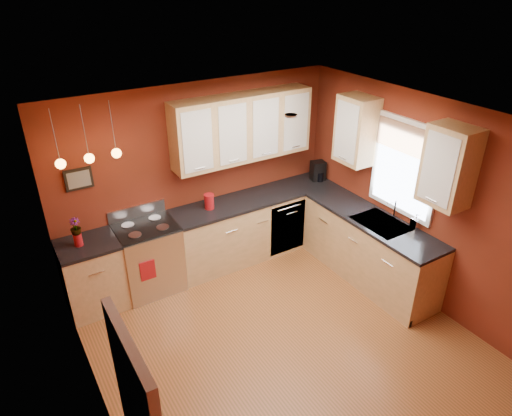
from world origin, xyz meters
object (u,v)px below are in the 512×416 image
gas_range (149,257)px  coffee_maker (318,171)px  sink (381,225)px  red_canister (209,201)px  soap_pump (416,221)px

gas_range → coffee_maker: coffee_maker is taller
gas_range → coffee_maker: 2.83m
sink → red_canister: bearing=138.1°
gas_range → coffee_maker: size_ratio=3.75×
red_canister → soap_pump: soap_pump is taller
sink → red_canister: (-1.70, 1.53, 0.13)m
sink → coffee_maker: (0.15, 1.49, 0.16)m
soap_pump → gas_range: bearing=147.6°
sink → red_canister: sink is taller
red_canister → coffee_maker: bearing=-1.0°
gas_range → sink: size_ratio=1.59×
coffee_maker → red_canister: bearing=-167.5°
red_canister → coffee_maker: coffee_maker is taller
coffee_maker → gas_range: bearing=-166.6°
red_canister → soap_pump: 2.69m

